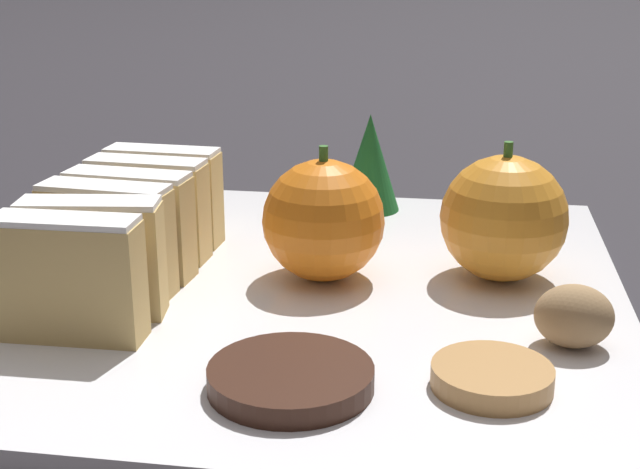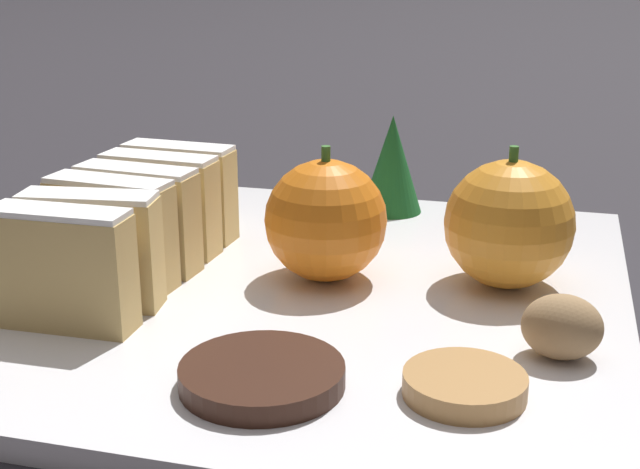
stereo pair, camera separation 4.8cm
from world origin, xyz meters
name	(u,v)px [view 2 (the right image)]	position (x,y,z in m)	size (l,w,h in m)	color
ground_plane	(320,306)	(0.00, 0.00, 0.00)	(6.00, 6.00, 0.00)	#28262B
serving_platter	(320,296)	(0.00, 0.00, 0.01)	(0.33, 0.37, 0.01)	white
stollen_slice_front	(62,269)	(-0.11, -0.08, 0.04)	(0.07, 0.02, 0.06)	tan
stollen_slice_second	(92,250)	(-0.11, -0.06, 0.04)	(0.07, 0.03, 0.06)	tan
stollen_slice_third	(112,233)	(-0.11, -0.03, 0.04)	(0.07, 0.03, 0.06)	tan
stollen_slice_fourth	(139,218)	(-0.11, 0.00, 0.04)	(0.07, 0.03, 0.06)	tan
stollen_slice_fifth	(161,204)	(-0.11, 0.03, 0.04)	(0.07, 0.03, 0.06)	tan
stollen_slice_sixth	(180,192)	(-0.11, 0.06, 0.04)	(0.07, 0.03, 0.06)	tan
orange_near	(509,224)	(0.10, 0.03, 0.05)	(0.07, 0.07, 0.08)	orange
orange_far	(327,221)	(0.00, 0.01, 0.05)	(0.07, 0.07, 0.08)	orange
walnut	(562,327)	(0.13, -0.06, 0.03)	(0.04, 0.03, 0.03)	#9E7A51
chocolate_cookie	(262,376)	(0.01, -0.12, 0.02)	(0.07, 0.07, 0.01)	#381E14
gingerbread_cookie	(465,385)	(0.09, -0.10, 0.02)	(0.05, 0.05, 0.01)	#B27F47
evergreen_sprig	(392,164)	(0.01, 0.15, 0.05)	(0.04, 0.04, 0.07)	#195623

